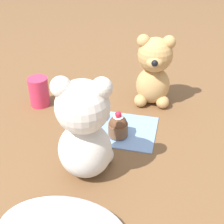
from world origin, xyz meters
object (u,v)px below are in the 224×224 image
at_px(cupcake_near_cream_bear, 118,126).
at_px(cupcake_near_tan_bear, 92,111).
at_px(teddy_bear_tan, 154,71).
at_px(juice_glass, 39,92).
at_px(teddy_bear_cream, 84,130).

distance_m(cupcake_near_cream_bear, cupcake_near_tan_bear, 0.10).
relative_size(teddy_bear_tan, cupcake_near_tan_bear, 3.02).
height_order(cupcake_near_tan_bear, juice_glass, juice_glass).
distance_m(teddy_bear_cream, cupcake_near_tan_bear, 0.22).
bearing_deg(cupcake_near_cream_bear, teddy_bear_tan, -108.43).
bearing_deg(cupcake_near_cream_bear, juice_glass, -21.29).
bearing_deg(cupcake_near_tan_bear, teddy_bear_cream, 102.30).
height_order(cupcake_near_cream_bear, juice_glass, juice_glass).
bearing_deg(teddy_bear_tan, cupcake_near_tan_bear, -141.98).
relative_size(teddy_bear_tan, juice_glass, 2.41).
xyz_separation_m(teddy_bear_tan, cupcake_near_cream_bear, (0.07, 0.20, -0.07)).
relative_size(teddy_bear_cream, cupcake_near_tan_bear, 3.43).
relative_size(teddy_bear_cream, cupcake_near_cream_bear, 3.37).
bearing_deg(cupcake_near_tan_bear, juice_glass, -15.48).
height_order(teddy_bear_tan, juice_glass, teddy_bear_tan).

